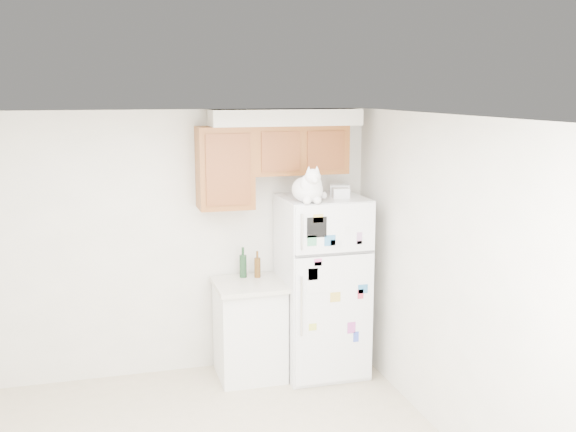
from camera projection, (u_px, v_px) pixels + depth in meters
name	position (u px, v px, depth m)	size (l,w,h in m)	color
room_shell	(213.00, 239.00, 4.60)	(3.84, 4.04, 2.52)	silver
refrigerator	(322.00, 286.00, 6.37)	(0.76, 0.78, 1.70)	white
base_counter	(250.00, 329.00, 6.33)	(0.64, 0.64, 0.92)	white
cat	(309.00, 188.00, 5.90)	(0.33, 0.48, 0.34)	white
storage_box_back	(340.00, 190.00, 6.32)	(0.18, 0.13, 0.10)	white
storage_box_front	(341.00, 193.00, 6.15)	(0.15, 0.11, 0.09)	white
bottle_green	(243.00, 262.00, 6.38)	(0.07, 0.07, 0.29)	#19381E
bottle_amber	(257.00, 264.00, 6.38)	(0.06, 0.06, 0.26)	#593814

